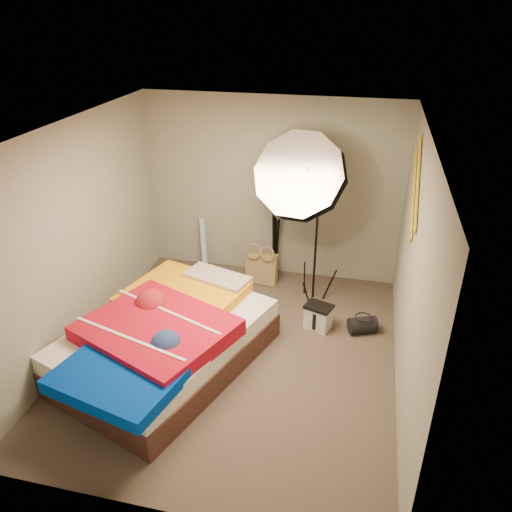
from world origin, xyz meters
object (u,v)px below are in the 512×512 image
(tote_bag, at_px, (262,268))
(duffel_bag, at_px, (363,325))
(wrapping_roll, at_px, (203,243))
(camera_tripod, at_px, (275,226))
(camera_case, at_px, (318,318))
(bed, at_px, (166,339))
(photo_umbrella, at_px, (301,178))

(tote_bag, height_order, duffel_bag, tote_bag)
(wrapping_roll, xyz_separation_m, camera_tripod, (1.07, -0.02, 0.39))
(tote_bag, xyz_separation_m, camera_case, (0.90, -0.92, -0.07))
(tote_bag, distance_m, camera_case, 1.29)
(camera_case, distance_m, bed, 1.85)
(camera_case, xyz_separation_m, camera_tripod, (-0.76, 1.17, 0.61))
(wrapping_roll, height_order, duffel_bag, wrapping_roll)
(tote_bag, bearing_deg, camera_case, -37.97)
(tote_bag, height_order, camera_tripod, camera_tripod)
(wrapping_roll, xyz_separation_m, photo_umbrella, (1.47, -0.61, 1.31))
(duffel_bag, relative_size, camera_tripod, 0.25)
(tote_bag, bearing_deg, photo_umbrella, -24.41)
(tote_bag, distance_m, wrapping_roll, 0.99)
(photo_umbrella, bearing_deg, duffel_bag, -31.87)
(wrapping_roll, distance_m, camera_tripod, 1.14)
(tote_bag, height_order, wrapping_roll, wrapping_roll)
(camera_case, height_order, bed, bed)
(bed, bearing_deg, photo_umbrella, 54.12)
(bed, bearing_deg, camera_case, 34.00)
(duffel_bag, relative_size, photo_umbrella, 0.14)
(camera_case, bearing_deg, photo_umbrella, 140.89)
(duffel_bag, xyz_separation_m, camera_tripod, (-1.29, 1.14, 0.66))
(tote_bag, xyz_separation_m, bed, (-0.63, -1.95, 0.11))
(duffel_bag, bearing_deg, tote_bag, 125.93)
(tote_bag, relative_size, bed, 0.16)
(bed, relative_size, photo_umbrella, 1.16)
(camera_case, xyz_separation_m, duffel_bag, (0.53, 0.03, -0.05))
(photo_umbrella, distance_m, camera_tripod, 1.17)
(wrapping_roll, distance_m, camera_case, 2.20)
(duffel_bag, bearing_deg, camera_case, 161.28)
(duffel_bag, bearing_deg, wrapping_roll, 131.72)
(wrapping_roll, relative_size, duffel_bag, 2.26)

